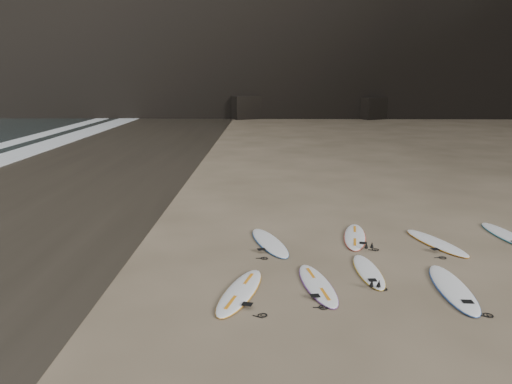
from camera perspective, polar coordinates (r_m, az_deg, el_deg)
ground at (r=12.57m, az=16.97°, el=-9.56°), size 240.00×240.00×0.00m
wet_sand at (r=23.69m, az=-22.80°, el=0.66°), size 12.00×200.00×0.01m
surfboard_0 at (r=11.33m, az=-1.84°, el=-11.28°), size 1.28×2.69×0.09m
surfboard_1 at (r=11.76m, az=7.04°, el=-10.43°), size 1.02×2.53×0.09m
surfboard_2 at (r=12.73m, az=12.72°, el=-8.79°), size 0.66×2.29×0.08m
surfboard_3 at (r=12.31m, az=21.57°, el=-10.16°), size 0.75×2.80×0.10m
surfboard_5 at (r=14.43m, az=1.56°, el=-5.75°), size 1.43×2.75×0.10m
surfboard_6 at (r=15.23m, az=11.22°, el=-4.99°), size 1.02×2.59×0.09m
surfboard_7 at (r=15.32m, az=19.88°, el=-5.43°), size 1.49×2.64×0.09m
surfboard_8 at (r=16.85m, az=26.71°, el=-4.41°), size 0.91×2.66×0.09m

